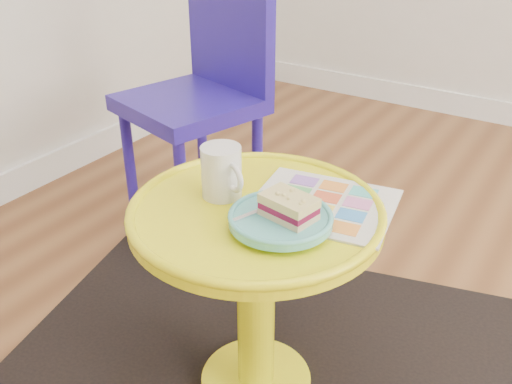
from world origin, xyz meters
The scene contains 9 objects.
room_walls centered at (-0.99, 0.99, 0.06)m, with size 4.00×4.00×4.00m.
rug centered at (-0.66, -0.16, 0.00)m, with size 1.30×1.10×0.01m, color black.
side_table centered at (-0.66, -0.16, 0.36)m, with size 0.53×0.53×0.51m.
chair centered at (-1.25, 0.43, 0.52)m, with size 0.49×0.49×0.90m.
newspaper centered at (-0.56, -0.07, 0.51)m, with size 0.29×0.25×0.01m, color silver.
mug centered at (-0.76, -0.16, 0.57)m, with size 0.12×0.09×0.11m.
plate centered at (-0.58, -0.20, 0.53)m, with size 0.20×0.20×0.02m.
cake_slice centered at (-0.57, -0.20, 0.56)m, with size 0.11×0.09×0.05m.
fork centered at (-0.62, -0.20, 0.54)m, with size 0.06×0.14×0.00m.
Camera 1 is at (-0.11, -1.03, 1.11)m, focal length 40.00 mm.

